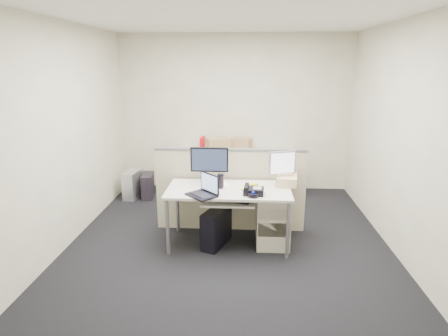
# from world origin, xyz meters

# --- Properties ---
(floor) EXTENTS (4.00, 4.50, 0.01)m
(floor) POSITION_xyz_m (0.00, 0.00, -0.01)
(floor) COLOR black
(floor) RESTS_ON ground
(ceiling) EXTENTS (4.00, 4.50, 0.01)m
(ceiling) POSITION_xyz_m (0.00, 0.00, 2.70)
(ceiling) COLOR white
(ceiling) RESTS_ON ground
(wall_back) EXTENTS (4.00, 0.02, 2.70)m
(wall_back) POSITION_xyz_m (0.00, 2.25, 1.35)
(wall_back) COLOR beige
(wall_back) RESTS_ON ground
(wall_front) EXTENTS (4.00, 0.02, 2.70)m
(wall_front) POSITION_xyz_m (0.00, -2.25, 1.35)
(wall_front) COLOR beige
(wall_front) RESTS_ON ground
(wall_left) EXTENTS (0.02, 4.50, 2.70)m
(wall_left) POSITION_xyz_m (-2.00, 0.00, 1.35)
(wall_left) COLOR beige
(wall_left) RESTS_ON ground
(wall_right) EXTENTS (0.02, 4.50, 2.70)m
(wall_right) POSITION_xyz_m (2.00, 0.00, 1.35)
(wall_right) COLOR beige
(wall_right) RESTS_ON ground
(desk) EXTENTS (1.50, 0.75, 0.73)m
(desk) POSITION_xyz_m (0.00, 0.00, 0.66)
(desk) COLOR beige
(desk) RESTS_ON floor
(keyboard_tray) EXTENTS (0.62, 0.32, 0.02)m
(keyboard_tray) POSITION_xyz_m (0.00, -0.18, 0.62)
(keyboard_tray) COLOR beige
(keyboard_tray) RESTS_ON desk
(drawer_pedestal) EXTENTS (0.40, 0.55, 0.65)m
(drawer_pedestal) POSITION_xyz_m (0.55, 0.05, 0.33)
(drawer_pedestal) COLOR #B5AF9C
(drawer_pedestal) RESTS_ON floor
(cubicle_partition) EXTENTS (2.00, 0.06, 1.10)m
(cubicle_partition) POSITION_xyz_m (0.00, 0.45, 0.55)
(cubicle_partition) COLOR #ADA48A
(cubicle_partition) RESTS_ON floor
(back_counter) EXTENTS (2.00, 0.60, 0.72)m
(back_counter) POSITION_xyz_m (0.00, 1.93, 0.36)
(back_counter) COLOR #B5AF9C
(back_counter) RESTS_ON floor
(monitor_main) EXTENTS (0.47, 0.19, 0.47)m
(monitor_main) POSITION_xyz_m (-0.25, 0.18, 0.97)
(monitor_main) COLOR black
(monitor_main) RESTS_ON desk
(monitor_small) EXTENTS (0.39, 0.27, 0.43)m
(monitor_small) POSITION_xyz_m (0.65, 0.18, 0.94)
(monitor_small) COLOR #B7B7BC
(monitor_small) RESTS_ON desk
(laptop) EXTENTS (0.40, 0.41, 0.25)m
(laptop) POSITION_xyz_m (-0.30, -0.28, 0.85)
(laptop) COLOR black
(laptop) RESTS_ON desk
(trackball) EXTENTS (0.14, 0.14, 0.04)m
(trackball) POSITION_xyz_m (0.29, -0.28, 0.75)
(trackball) COLOR black
(trackball) RESTS_ON desk
(desk_phone) EXTENTS (0.25, 0.21, 0.07)m
(desk_phone) POSITION_xyz_m (0.30, -0.18, 0.77)
(desk_phone) COLOR black
(desk_phone) RESTS_ON desk
(paper_stack) EXTENTS (0.23, 0.28, 0.01)m
(paper_stack) POSITION_xyz_m (-0.12, 0.12, 0.74)
(paper_stack) COLOR white
(paper_stack) RESTS_ON desk
(sticky_pad) EXTENTS (0.08, 0.08, 0.01)m
(sticky_pad) POSITION_xyz_m (0.18, 0.00, 0.74)
(sticky_pad) COLOR yellow
(sticky_pad) RESTS_ON desk
(travel_mug) EXTENTS (0.10, 0.10, 0.16)m
(travel_mug) POSITION_xyz_m (-0.10, 0.02, 0.81)
(travel_mug) COLOR black
(travel_mug) RESTS_ON desk
(banana) EXTENTS (0.19, 0.14, 0.04)m
(banana) POSITION_xyz_m (0.28, 0.10, 0.75)
(banana) COLOR gold
(banana) RESTS_ON desk
(cellphone) EXTENTS (0.07, 0.11, 0.01)m
(cellphone) POSITION_xyz_m (-0.15, 0.05, 0.74)
(cellphone) COLOR black
(cellphone) RESTS_ON desk
(manila_folders) EXTENTS (0.28, 0.34, 0.12)m
(manila_folders) POSITION_xyz_m (0.72, 0.20, 0.79)
(manila_folders) COLOR beige
(manila_folders) RESTS_ON desk
(keyboard) EXTENTS (0.46, 0.27, 0.02)m
(keyboard) POSITION_xyz_m (0.05, -0.14, 0.64)
(keyboard) COLOR black
(keyboard) RESTS_ON keyboard_tray
(pc_tower_desk) EXTENTS (0.37, 0.54, 0.47)m
(pc_tower_desk) POSITION_xyz_m (-0.15, -0.05, 0.23)
(pc_tower_desk) COLOR black
(pc_tower_desk) RESTS_ON floor
(pc_tower_spare_dark) EXTENTS (0.23, 0.45, 0.40)m
(pc_tower_spare_dark) POSITION_xyz_m (-1.45, 1.63, 0.20)
(pc_tower_spare_dark) COLOR black
(pc_tower_spare_dark) RESTS_ON floor
(pc_tower_spare_silver) EXTENTS (0.26, 0.51, 0.46)m
(pc_tower_spare_silver) POSITION_xyz_m (-1.70, 1.63, 0.23)
(pc_tower_spare_silver) COLOR #B7B7BC
(pc_tower_spare_silver) RESTS_ON floor
(cardboard_box_left) EXTENTS (0.45, 0.40, 0.28)m
(cardboard_box_left) POSITION_xyz_m (-0.27, 1.81, 0.86)
(cardboard_box_left) COLOR #9F8259
(cardboard_box_left) RESTS_ON back_counter
(cardboard_box_right) EXTENTS (0.38, 0.34, 0.23)m
(cardboard_box_right) POSITION_xyz_m (0.12, 2.05, 0.84)
(cardboard_box_right) COLOR #9F8259
(cardboard_box_right) RESTS_ON back_counter
(red_binder) EXTENTS (0.07, 0.27, 0.25)m
(red_binder) POSITION_xyz_m (-0.55, 2.03, 0.85)
(red_binder) COLOR #B70311
(red_binder) RESTS_ON back_counter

